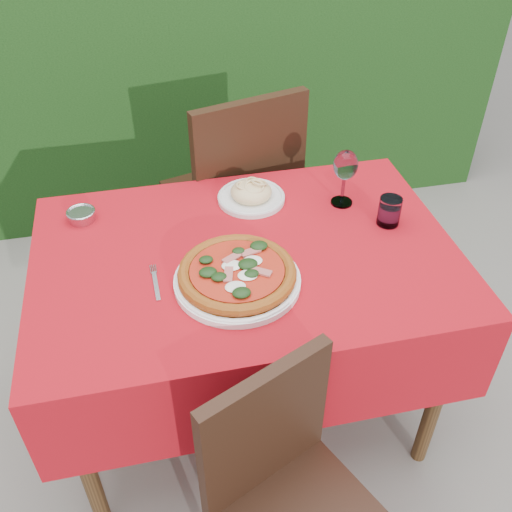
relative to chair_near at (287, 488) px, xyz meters
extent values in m
plane|color=slate|center=(0.02, 0.60, -0.47)|extent=(60.00, 60.00, 0.00)
cube|color=black|center=(0.02, 2.15, 0.33)|extent=(3.20, 0.55, 1.60)
cube|color=#4A2F17|center=(0.02, 0.60, 0.25)|extent=(1.20, 0.80, 0.04)
cylinder|color=#4A2F17|center=(-0.52, 0.26, -0.12)|extent=(0.05, 0.05, 0.70)
cylinder|color=#4A2F17|center=(0.56, 0.26, -0.12)|extent=(0.05, 0.05, 0.70)
cylinder|color=#4A2F17|center=(-0.52, 0.94, -0.12)|extent=(0.05, 0.05, 0.70)
cylinder|color=#4A2F17|center=(0.56, 0.94, -0.12)|extent=(0.05, 0.05, 0.70)
cube|color=#B10D17|center=(0.02, 0.60, 0.12)|extent=(1.26, 0.86, 0.32)
cube|color=black|center=(-0.04, 0.08, 0.15)|extent=(0.35, 0.19, 0.41)
cylinder|color=black|center=(0.11, 0.14, -0.28)|extent=(0.03, 0.03, 0.38)
cube|color=black|center=(0.09, 1.30, 0.01)|extent=(0.55, 0.55, 0.04)
cube|color=black|center=(0.14, 1.10, 0.28)|extent=(0.44, 0.16, 0.49)
cylinder|color=black|center=(0.22, 1.54, -0.24)|extent=(0.04, 0.04, 0.46)
cylinder|color=black|center=(-0.15, 1.43, -0.24)|extent=(0.04, 0.04, 0.46)
cylinder|color=black|center=(0.33, 1.17, -0.24)|extent=(0.04, 0.04, 0.46)
cylinder|color=black|center=(-0.04, 1.06, -0.24)|extent=(0.04, 0.04, 0.46)
cylinder|color=white|center=(-0.03, 0.47, 0.29)|extent=(0.35, 0.35, 0.02)
cylinder|color=#B76419|center=(-0.03, 0.47, 0.31)|extent=(0.35, 0.35, 0.02)
cylinder|color=#A30F0A|center=(-0.03, 0.47, 0.33)|extent=(0.29, 0.29, 0.01)
cylinder|color=silver|center=(0.10, 0.87, 0.29)|extent=(0.22, 0.22, 0.02)
ellipsoid|color=beige|center=(0.10, 0.87, 0.31)|extent=(0.18, 0.18, 0.06)
cylinder|color=white|center=(0.49, 0.65, 0.32)|extent=(0.07, 0.07, 0.09)
cylinder|color=#9CC0D3|center=(0.49, 0.65, 0.31)|extent=(0.06, 0.06, 0.06)
cylinder|color=silver|center=(0.39, 0.79, 0.28)|extent=(0.07, 0.07, 0.01)
cylinder|color=silver|center=(0.39, 0.79, 0.34)|extent=(0.01, 0.01, 0.10)
ellipsoid|color=silver|center=(0.39, 0.79, 0.42)|extent=(0.08, 0.08, 0.10)
cube|color=silver|center=(-0.25, 0.50, 0.28)|extent=(0.03, 0.16, 0.00)
cylinder|color=#BABAC1|center=(-0.46, 0.87, 0.29)|extent=(0.08, 0.08, 0.03)
camera|label=1|loc=(-0.23, -0.69, 1.35)|focal=40.00mm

